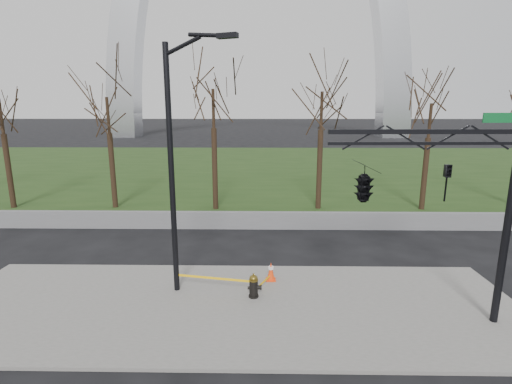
{
  "coord_description": "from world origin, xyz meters",
  "views": [
    {
      "loc": [
        0.95,
        -10.71,
        6.05
      ],
      "look_at": [
        0.74,
        2.0,
        3.27
      ],
      "focal_mm": 26.42,
      "sensor_mm": 36.0,
      "label": 1
    }
  ],
  "objects_px": {
    "traffic_cone": "(271,271)",
    "traffic_signal_mast": "(393,183)",
    "street_light": "(177,154)",
    "fire_hydrant": "(254,286)"
  },
  "relations": [
    {
      "from": "traffic_cone",
      "to": "traffic_signal_mast",
      "type": "relative_size",
      "value": 0.11
    },
    {
      "from": "street_light",
      "to": "fire_hydrant",
      "type": "bearing_deg",
      "value": 9.14
    },
    {
      "from": "traffic_signal_mast",
      "to": "street_light",
      "type": "bearing_deg",
      "value": 161.45
    },
    {
      "from": "traffic_signal_mast",
      "to": "fire_hydrant",
      "type": "bearing_deg",
      "value": 157.09
    },
    {
      "from": "traffic_cone",
      "to": "street_light",
      "type": "height_order",
      "value": "street_light"
    },
    {
      "from": "traffic_cone",
      "to": "fire_hydrant",
      "type": "bearing_deg",
      "value": -114.69
    },
    {
      "from": "street_light",
      "to": "traffic_signal_mast",
      "type": "relative_size",
      "value": 1.37
    },
    {
      "from": "traffic_signal_mast",
      "to": "traffic_cone",
      "type": "bearing_deg",
      "value": 137.57
    },
    {
      "from": "fire_hydrant",
      "to": "traffic_cone",
      "type": "xyz_separation_m",
      "value": [
        0.57,
        1.25,
        -0.04
      ]
    },
    {
      "from": "fire_hydrant",
      "to": "traffic_cone",
      "type": "distance_m",
      "value": 1.38
    }
  ]
}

